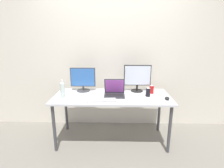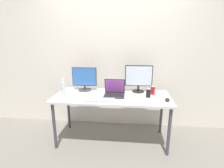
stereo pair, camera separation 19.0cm
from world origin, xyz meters
TOP-DOWN VIEW (x-y plane):
  - ground_plane at (0.00, 0.00)m, footprint 16.00×16.00m
  - wall_back at (0.00, 0.59)m, footprint 7.00×0.08m
  - work_desk at (0.00, 0.00)m, footprint 1.72×0.73m
  - monitor_left at (-0.47, 0.23)m, footprint 0.40×0.21m
  - monitor_center at (0.40, 0.23)m, footprint 0.43×0.19m
  - laptop_silver at (0.04, 0.01)m, footprint 0.30×0.24m
  - keyboard_main at (-0.14, -0.23)m, footprint 0.41×0.17m
  - keyboard_aux at (-0.49, -0.11)m, footprint 0.37×0.14m
  - mouse_by_keyboard at (0.78, -0.15)m, footprint 0.08×0.12m
  - water_bottle at (-0.71, -0.10)m, footprint 0.07×0.07m
  - soda_can_near_keyboard at (0.61, 0.12)m, footprint 0.07×0.07m
  - soda_can_by_laptop at (0.53, -0.02)m, footprint 0.07×0.07m

SIDE VIEW (x-z plane):
  - ground_plane at x=0.00m, z-range 0.00..0.00m
  - work_desk at x=0.00m, z-range 0.31..1.05m
  - keyboard_main at x=-0.14m, z-range 0.74..0.76m
  - keyboard_aux at x=-0.49m, z-range 0.74..0.76m
  - mouse_by_keyboard at x=0.78m, z-range 0.74..0.78m
  - laptop_silver at x=0.04m, z-range 0.67..0.92m
  - soda_can_near_keyboard at x=0.61m, z-range 0.74..0.87m
  - soda_can_by_laptop at x=0.53m, z-range 0.74..0.87m
  - water_bottle at x=-0.71m, z-range 0.73..0.99m
  - monitor_left at x=-0.47m, z-range 0.74..1.12m
  - monitor_center at x=0.40m, z-range 0.76..1.18m
  - wall_back at x=0.00m, z-range 0.00..2.60m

